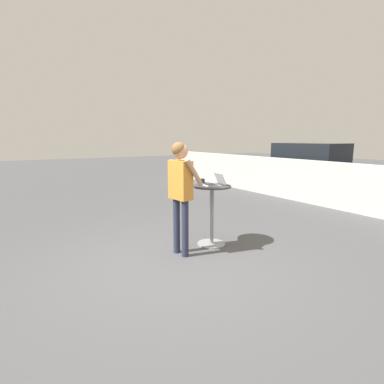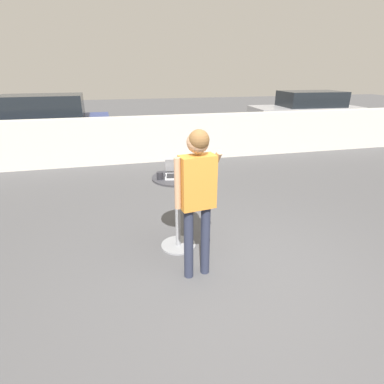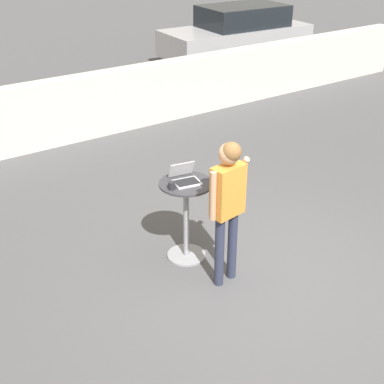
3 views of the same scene
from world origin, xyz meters
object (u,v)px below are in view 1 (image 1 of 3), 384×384
Objects in this scene: parked_car_further_down at (306,165)px; cafe_table at (212,209)px; coffee_mug at (202,181)px; laptop at (214,183)px; standing_person at (180,184)px.

cafe_table is at bearing -64.84° from parked_car_further_down.
laptop is at bearing 19.22° from coffee_mug.
standing_person is at bearing -62.71° from coffee_mug.
laptop is at bearing 74.22° from cafe_table.
standing_person is (0.09, -0.71, 0.05)m from laptop.
coffee_mug is 0.71m from standing_person.
laptop is at bearing -64.65° from parked_car_further_down.
standing_person reaches higher than parked_car_further_down.
cafe_table is 8.85× the size of coffee_mug.
coffee_mug is (-0.22, -0.05, 0.46)m from cafe_table.
laptop is 0.22× the size of standing_person.
parked_car_further_down is at bearing 113.70° from standing_person.
parked_car_further_down is at bearing 115.35° from laptop.
cafe_table is 0.59× the size of standing_person.
standing_person reaches higher than coffee_mug.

